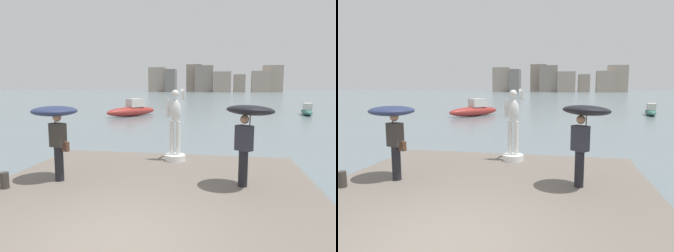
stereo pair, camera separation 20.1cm
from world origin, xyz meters
TOP-DOWN VIEW (x-y plane):
  - ground_plane at (0.00, 40.00)m, footprint 400.00×400.00m
  - pier at (0.00, 1.61)m, footprint 7.90×9.22m
  - statue_white_figure at (0.20, 5.29)m, footprint 0.68×0.90m
  - onlooker_left at (-2.48, 2.75)m, footprint 1.41×1.41m
  - onlooker_right at (2.26, 2.98)m, footprint 1.55×1.55m
  - mooring_bollard at (-3.38, 1.93)m, footprint 0.20×0.20m
  - boat_near at (10.15, 27.23)m, footprint 1.49×4.20m
  - boat_leftward at (-6.49, 23.28)m, footprint 4.30×5.29m
  - distant_skyline at (-2.46, 148.08)m, footprint 65.38×13.24m

SIDE VIEW (x-z plane):
  - ground_plane at x=0.00m, z-range 0.00..0.00m
  - pier at x=0.00m, z-range 0.00..0.40m
  - boat_near at x=10.15m, z-range -0.17..1.00m
  - boat_leftward at x=-6.49m, z-range -0.25..1.39m
  - mooring_bollard at x=-3.38m, z-range 0.40..0.79m
  - statue_white_figure at x=0.20m, z-range 0.15..2.47m
  - onlooker_left at x=-2.48m, z-range 1.00..2.90m
  - onlooker_right at x=2.26m, z-range 0.99..2.99m
  - distant_skyline at x=-2.46m, z-range -1.03..12.82m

